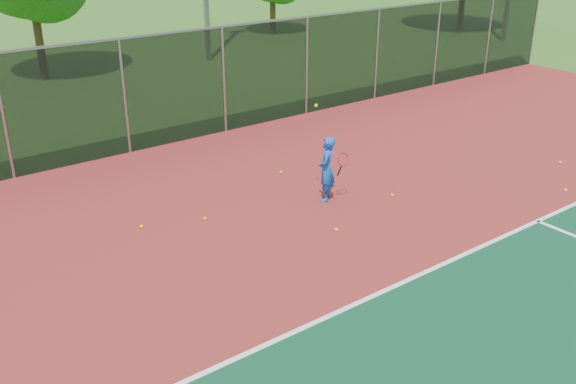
% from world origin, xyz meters
% --- Properties ---
extents(court_apron, '(30.00, 20.00, 0.02)m').
position_xyz_m(court_apron, '(0.00, 2.00, 0.01)').
color(court_apron, maroon).
rests_on(court_apron, ground).
extents(fence_back, '(30.00, 0.06, 3.03)m').
position_xyz_m(fence_back, '(0.00, 12.00, 1.56)').
color(fence_back, black).
rests_on(fence_back, court_apron).
extents(tennis_player, '(0.63, 0.72, 2.22)m').
position_xyz_m(tennis_player, '(-0.80, 6.49, 0.76)').
color(tennis_player, blue).
rests_on(tennis_player, court_apron).
extents(practice_ball_0, '(0.07, 0.07, 0.07)m').
position_xyz_m(practice_ball_0, '(3.89, 3.52, 0.06)').
color(practice_ball_0, yellow).
rests_on(practice_ball_0, court_apron).
extents(practice_ball_1, '(0.07, 0.07, 0.07)m').
position_xyz_m(practice_ball_1, '(-1.63, 5.18, 0.06)').
color(practice_ball_1, yellow).
rests_on(practice_ball_1, court_apron).
extents(practice_ball_2, '(0.07, 0.07, 0.07)m').
position_xyz_m(practice_ball_2, '(-3.48, 7.21, 0.06)').
color(practice_ball_2, yellow).
rests_on(practice_ball_2, court_apron).
extents(practice_ball_3, '(0.07, 0.07, 0.07)m').
position_xyz_m(practice_ball_3, '(-4.70, 7.67, 0.06)').
color(practice_ball_3, yellow).
rests_on(practice_ball_3, court_apron).
extents(practice_ball_4, '(0.07, 0.07, 0.07)m').
position_xyz_m(practice_ball_4, '(0.50, 5.71, 0.06)').
color(practice_ball_4, yellow).
rests_on(practice_ball_4, court_apron).
extents(practice_ball_5, '(0.07, 0.07, 0.07)m').
position_xyz_m(practice_ball_5, '(-0.69, 8.34, 0.06)').
color(practice_ball_5, yellow).
rests_on(practice_ball_5, court_apron).
extents(practice_ball_6, '(0.07, 0.07, 0.07)m').
position_xyz_m(practice_ball_6, '(5.41, 4.60, 0.06)').
color(practice_ball_6, yellow).
rests_on(practice_ball_6, court_apron).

